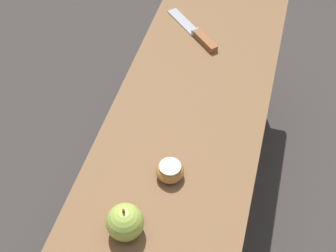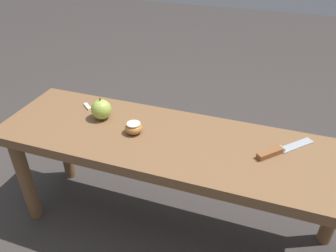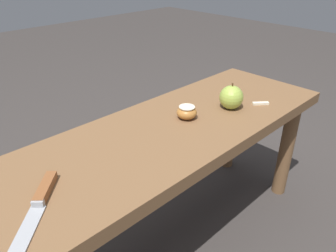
# 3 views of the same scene
# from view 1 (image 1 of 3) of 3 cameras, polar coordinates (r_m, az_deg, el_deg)

# --- Properties ---
(ground_plane) EXTENTS (8.00, 8.00, 0.00)m
(ground_plane) POSITION_cam_1_polar(r_m,az_deg,el_deg) (1.60, 1.48, -11.05)
(ground_plane) COLOR #383330
(wooden_bench) EXTENTS (1.37, 0.41, 0.48)m
(wooden_bench) POSITION_cam_1_polar(r_m,az_deg,el_deg) (1.26, 1.84, -1.92)
(wooden_bench) COLOR brown
(wooden_bench) RESTS_ON ground_plane
(knife) EXTENTS (0.19, 0.20, 0.02)m
(knife) POSITION_cam_1_polar(r_m,az_deg,el_deg) (1.46, 3.76, 10.99)
(knife) COLOR #9EA0A5
(knife) RESTS_ON wooden_bench
(apple_whole) EXTENTS (0.08, 0.08, 0.09)m
(apple_whole) POSITION_cam_1_polar(r_m,az_deg,el_deg) (1.01, -5.26, -11.60)
(apple_whole) COLOR #9EB747
(apple_whole) RESTS_ON wooden_bench
(apple_cut) EXTENTS (0.07, 0.07, 0.04)m
(apple_cut) POSITION_cam_1_polar(r_m,az_deg,el_deg) (1.09, 0.25, -5.50)
(apple_cut) COLOR #B27233
(apple_cut) RESTS_ON wooden_bench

